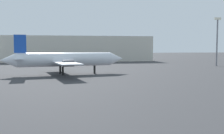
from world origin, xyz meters
name	(u,v)px	position (x,y,z in m)	size (l,w,h in m)	color
airplane_on_taxiway	(65,60)	(-3.04, 53.61, 3.71)	(30.38, 25.80, 9.62)	silver
light_mast_right	(217,38)	(50.39, 74.20, 9.83)	(2.40, 0.50, 17.20)	slate
terminal_building	(78,49)	(4.02, 119.29, 5.98)	(70.11, 18.32, 11.96)	beige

